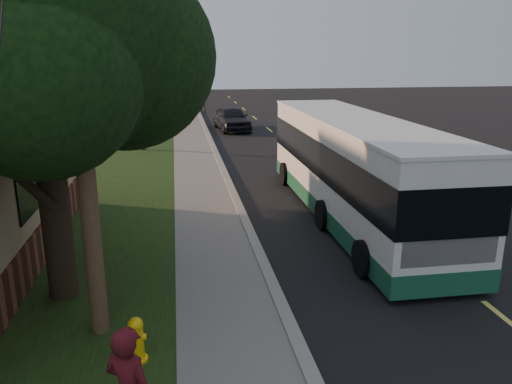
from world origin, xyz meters
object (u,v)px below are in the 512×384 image
transit_bus (353,165)px  fire_hydrant (137,340)px  traffic_signal (203,73)px  bare_tree_far (158,92)px  distant_car (231,118)px  leafy_tree (38,28)px  bare_tree_near (141,108)px  utility_pole (75,61)px

transit_bus → fire_hydrant: bearing=-131.9°
fire_hydrant → traffic_signal: 34.25m
traffic_signal → transit_bus: bearing=-84.4°
bare_tree_far → transit_bus: 24.34m
distant_car → transit_bus: bearing=-91.2°
fire_hydrant → distant_car: distant_car is taller
bare_tree_far → traffic_signal: bearing=48.8°
traffic_signal → transit_bus: (2.69, -27.54, -1.59)m
leafy_tree → traffic_signal: 31.76m
bare_tree_near → traffic_signal: traffic_signal is taller
bare_tree_far → leafy_tree: bearing=-92.5°
fire_hydrant → traffic_signal: size_ratio=0.13×
utility_pole → traffic_signal: 33.26m
fire_hydrant → leafy_tree: bearing=120.7°
utility_pole → bare_tree_near: (-0.19, 17.01, -2.48)m
bare_tree_near → transit_bus: bearing=-59.9°
fire_hydrant → leafy_tree: leafy_tree is taller
transit_bus → bare_tree_near: bearing=120.1°
fire_hydrant → traffic_signal: traffic_signal is taller
utility_pole → leafy_tree: utility_pole is taller
utility_pole → leafy_tree: 1.94m
bare_tree_far → transit_bus: (6.19, -23.54, -0.43)m
bare_tree_near → bare_tree_far: size_ratio=1.07×
distant_car → bare_tree_far: bearing=121.9°
distant_car → utility_pole: bearing=-108.3°
fire_hydrant → bare_tree_far: bearing=90.8°
bare_tree_near → transit_bus: (6.69, -11.54, -0.57)m
fire_hydrant → transit_bus: bearing=48.1°
leafy_tree → traffic_signal: leafy_tree is taller
bare_tree_far → transit_bus: bare_tree_far is taller
bare_tree_near → transit_bus: size_ratio=0.39×
traffic_signal → fire_hydrant: bearing=-95.2°
leafy_tree → bare_tree_far: 27.56m
traffic_signal → transit_bus: size_ratio=0.50×
fire_hydrant → traffic_signal: bearing=84.8°
utility_pole → leafy_tree: (-0.87, 1.66, 0.54)m
bare_tree_near → traffic_signal: size_ratio=0.78×
bare_tree_far → traffic_signal: size_ratio=0.73×
fire_hydrant → transit_bus: 8.75m
fire_hydrant → traffic_signal: (3.10, 34.00, 2.73)m
distant_car → bare_tree_near: bearing=-136.1°
bare_tree_far → fire_hydrant: bearing=-89.2°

